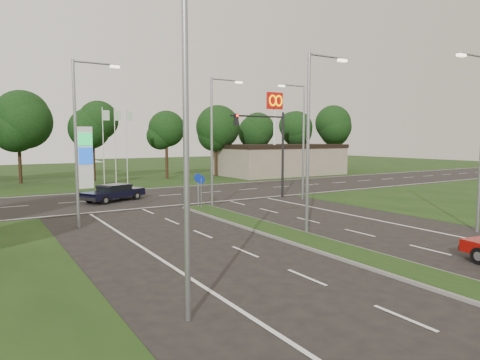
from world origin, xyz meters
TOP-DOWN VIEW (x-y plane):
  - ground at (0.00, 0.00)m, footprint 160.00×160.00m
  - verge_far at (0.00, 55.00)m, footprint 160.00×50.00m
  - cross_road at (0.00, 24.00)m, footprint 160.00×12.00m
  - median_kerb at (0.00, 4.00)m, footprint 2.00×26.00m
  - commercial_building at (22.00, 36.00)m, footprint 16.00×9.00m
  - streetlight_median_near at (1.00, 6.00)m, footprint 2.53×0.22m
  - streetlight_median_far at (1.00, 16.00)m, footprint 2.53×0.22m
  - streetlight_left_near at (-8.30, 0.00)m, footprint 2.53×0.22m
  - streetlight_left_far at (-8.30, 14.00)m, footprint 2.53×0.22m
  - streetlight_right_far at (8.80, 16.00)m, footprint 2.53×0.22m
  - streetlight_right_near at (8.80, 2.00)m, footprint 2.53×0.22m
  - traffic_signal at (7.19, 18.00)m, footprint 5.10×0.42m
  - median_signs at (0.00, 16.40)m, footprint 1.16×1.76m
  - gas_pylon at (-3.79, 33.05)m, footprint 5.80×1.26m
  - mcdonalds_sign at (18.00, 31.97)m, footprint 2.20×0.47m
  - treeline_far at (0.10, 39.93)m, footprint 6.00×6.00m
  - navy_sedan at (-4.11, 22.99)m, footprint 5.16×3.76m

SIDE VIEW (x-z plane):
  - ground at x=0.00m, z-range 0.00..0.00m
  - verge_far at x=0.00m, z-range -0.01..0.01m
  - cross_road at x=0.00m, z-range -0.01..0.01m
  - median_kerb at x=0.00m, z-range 0.00..0.12m
  - navy_sedan at x=-4.11m, z-range 0.05..1.36m
  - median_signs at x=0.00m, z-range 0.52..2.90m
  - commercial_building at x=22.00m, z-range 0.00..4.00m
  - gas_pylon at x=-3.79m, z-range -0.80..7.20m
  - traffic_signal at x=7.19m, z-range 1.15..8.15m
  - streetlight_median_near at x=1.00m, z-range 0.58..9.58m
  - streetlight_median_far at x=1.00m, z-range 0.58..9.58m
  - streetlight_left_near at x=-8.30m, z-range 0.58..9.58m
  - streetlight_left_far at x=-8.30m, z-range 0.58..9.58m
  - streetlight_right_far at x=8.80m, z-range 0.58..9.58m
  - streetlight_right_near at x=8.80m, z-range 0.58..9.58m
  - treeline_far at x=0.10m, z-range 1.88..11.78m
  - mcdonalds_sign at x=18.00m, z-range 2.79..13.19m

